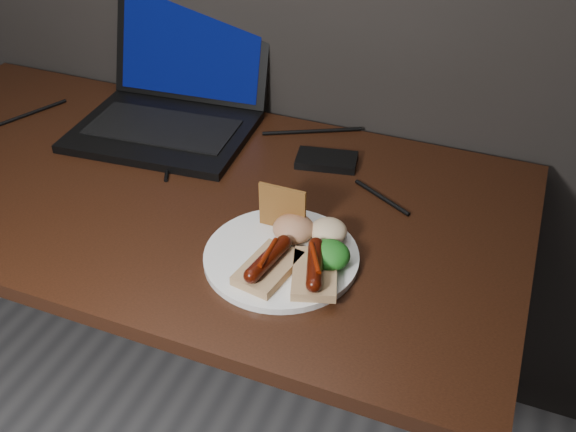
# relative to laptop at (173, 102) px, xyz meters

# --- Properties ---
(desk) EXTENTS (1.40, 0.70, 0.75)m
(desk) POSITION_rel_laptop_xyz_m (0.10, -0.23, -0.14)
(desk) COLOR #34180D
(desk) RESTS_ON ground
(laptop) EXTENTS (0.41, 0.39, 0.25)m
(laptop) POSITION_rel_laptop_xyz_m (0.00, 0.00, 0.00)
(laptop) COLOR black
(laptop) RESTS_ON desk
(hard_drive) EXTENTS (0.13, 0.09, 0.02)m
(hard_drive) POSITION_rel_laptop_xyz_m (0.38, -0.04, -0.04)
(hard_drive) COLOR black
(hard_drive) RESTS_ON desk
(desk_cables) EXTENTS (0.96, 0.35, 0.01)m
(desk_cables) POSITION_rel_laptop_xyz_m (0.12, -0.06, -0.05)
(desk_cables) COLOR black
(desk_cables) RESTS_ON desk
(plate) EXTENTS (0.31, 0.31, 0.01)m
(plate) POSITION_rel_laptop_xyz_m (0.41, -0.35, -0.04)
(plate) COLOR white
(plate) RESTS_ON desk
(bread_sausage_center) EXTENTS (0.09, 0.13, 0.04)m
(bread_sausage_center) POSITION_rel_laptop_xyz_m (0.40, -0.40, -0.02)
(bread_sausage_center) COLOR tan
(bread_sausage_center) RESTS_ON plate
(bread_sausage_right) EXTENTS (0.10, 0.13, 0.04)m
(bread_sausage_right) POSITION_rel_laptop_xyz_m (0.48, -0.39, -0.02)
(bread_sausage_right) COLOR tan
(bread_sausage_right) RESTS_ON plate
(crispbread) EXTENTS (0.08, 0.01, 0.08)m
(crispbread) POSITION_rel_laptop_xyz_m (0.38, -0.29, 0.00)
(crispbread) COLOR #AA6A2E
(crispbread) RESTS_ON plate
(salad_greens) EXTENTS (0.07, 0.07, 0.04)m
(salad_greens) POSITION_rel_laptop_xyz_m (0.49, -0.35, -0.02)
(salad_greens) COLOR #125D18
(salad_greens) RESTS_ON plate
(salsa_mound) EXTENTS (0.07, 0.07, 0.04)m
(salsa_mound) POSITION_rel_laptop_xyz_m (0.41, -0.30, -0.02)
(salsa_mound) COLOR #9E260F
(salsa_mound) RESTS_ON plate
(coleslaw_mound) EXTENTS (0.06, 0.06, 0.04)m
(coleslaw_mound) POSITION_rel_laptop_xyz_m (0.47, -0.29, -0.02)
(coleslaw_mound) COLOR white
(coleslaw_mound) RESTS_ON plate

